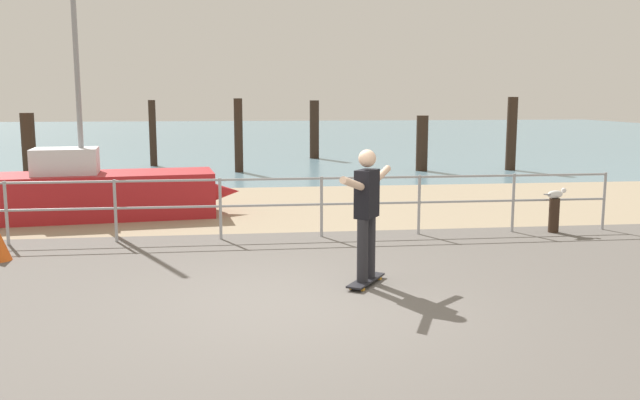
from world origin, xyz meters
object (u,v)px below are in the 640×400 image
Objects in this scene: skateboard at (366,281)px; skateboarder at (367,207)px; sailboat at (108,192)px; seagull at (556,194)px; bollard_short at (554,216)px.

skateboarder is (-0.00, -0.00, 0.95)m from skateboard.
sailboat is 6.87× the size of skateboard.
skateboarder reaches higher than skateboard.
skateboarder is (4.14, -5.36, 0.49)m from sailboat.
sailboat is 3.23× the size of skateboarder.
sailboat is at bearing 127.65° from skateboarder.
seagull is (8.05, -2.50, 0.18)m from sailboat.
bollard_short is at bearing -17.34° from sailboat.
seagull is (0.02, 0.00, 0.39)m from bollard_short.
sailboat reaches higher than skateboard.
sailboat is 8.56× the size of bollard_short.
bollard_short is 0.39m from seagull.
skateboard is 4.89m from seagull.
bollard_short is at bearing 36.14° from skateboard.
bollard_short reaches higher than skateboard.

